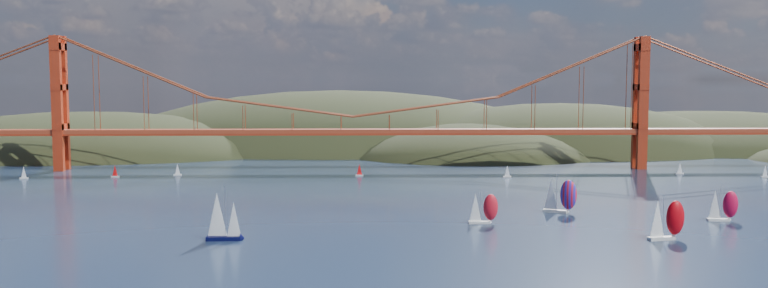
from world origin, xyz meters
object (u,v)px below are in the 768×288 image
racer_0 (483,208)px  racer_rwb (559,195)px  racer_2 (722,205)px  sloop_navy (222,217)px  racer_1 (666,219)px

racer_0 → racer_rwb: 28.35m
racer_0 → racer_2: bearing=3.0°
sloop_navy → racer_0: size_ratio=1.42×
sloop_navy → racer_0: bearing=15.7°
racer_2 → racer_rwb: bearing=163.7°
racer_0 → racer_1: size_ratio=0.84×
sloop_navy → racer_0: (63.67, 18.53, -1.34)m
sloop_navy → racer_0: 66.32m
racer_0 → sloop_navy: bearing=-162.5°
sloop_navy → racer_2: 129.08m
racer_0 → racer_rwb: size_ratio=0.82×
racer_2 → racer_0: bearing=-176.2°
racer_1 → sloop_navy: bearing=167.2°
sloop_navy → racer_1: bearing=-1.7°
sloop_navy → racer_rwb: 93.86m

